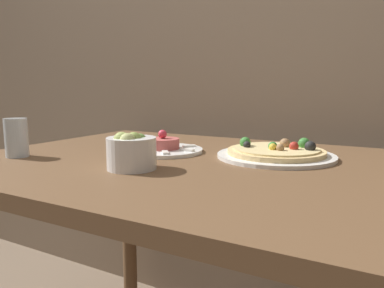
% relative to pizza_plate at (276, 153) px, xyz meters
% --- Properties ---
extents(dining_table, '(1.23, 0.88, 0.77)m').
position_rel_pizza_plate_xyz_m(dining_table, '(-0.16, -0.13, -0.12)').
color(dining_table, brown).
rests_on(dining_table, ground_plane).
extents(pizza_plate, '(0.32, 0.32, 0.05)m').
position_rel_pizza_plate_xyz_m(pizza_plate, '(0.00, 0.00, 0.00)').
color(pizza_plate, white).
rests_on(pizza_plate, dining_table).
extents(tartare_plate, '(0.24, 0.24, 0.07)m').
position_rel_pizza_plate_xyz_m(tartare_plate, '(-0.32, -0.07, -0.00)').
color(tartare_plate, white).
rests_on(tartare_plate, dining_table).
extents(small_bowl, '(0.11, 0.11, 0.09)m').
position_rel_pizza_plate_xyz_m(small_bowl, '(-0.25, -0.30, 0.03)').
color(small_bowl, white).
rests_on(small_bowl, dining_table).
extents(drinking_glass, '(0.06, 0.06, 0.11)m').
position_rel_pizza_plate_xyz_m(drinking_glass, '(-0.62, -0.33, 0.04)').
color(drinking_glass, silver).
rests_on(drinking_glass, dining_table).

